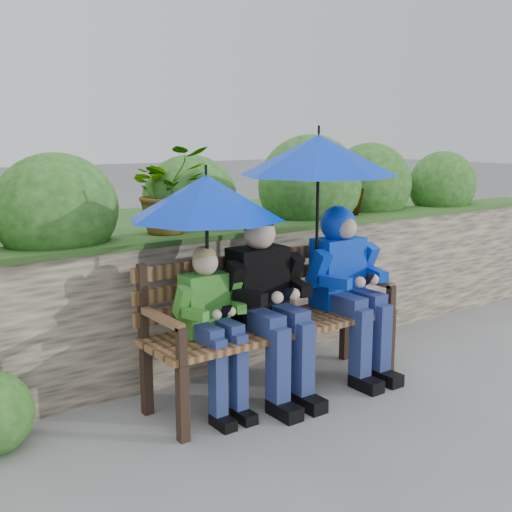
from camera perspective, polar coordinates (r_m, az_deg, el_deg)
ground at (r=4.37m, az=0.79°, el=-12.52°), size 60.00×60.00×0.00m
garden_backdrop at (r=5.52m, az=-9.15°, el=-1.17°), size 8.00×2.84×1.76m
park_bench at (r=4.33m, az=1.17°, el=-5.09°), size 1.82×0.53×0.96m
boy_left at (r=3.98m, az=-3.91°, el=-5.61°), size 0.43×0.49×1.06m
boy_middle at (r=4.17m, az=1.04°, el=-3.75°), size 0.56×0.65×1.23m
boy_right at (r=4.63m, az=8.08°, el=-1.82°), size 0.55×0.67×1.23m
umbrella_left at (r=3.88m, az=-4.44°, el=5.22°), size 0.96×0.96×0.84m
umbrella_right at (r=4.40m, az=5.57°, el=8.90°), size 1.08×1.08×1.05m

